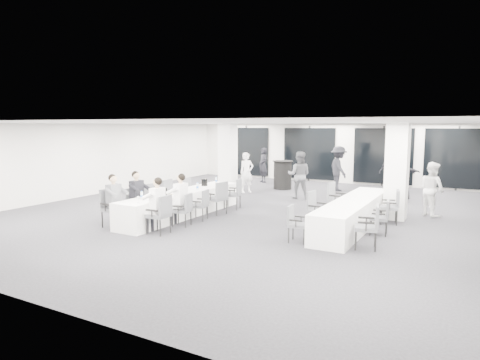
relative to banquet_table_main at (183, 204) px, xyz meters
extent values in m
cube|color=black|center=(1.48, 1.70, -0.39)|extent=(14.00, 16.00, 0.02)
cube|color=white|center=(1.48, 1.70, 2.43)|extent=(14.00, 16.00, 0.02)
cube|color=beige|center=(-5.53, 1.70, 1.02)|extent=(0.02, 16.00, 2.80)
cube|color=beige|center=(1.48, 9.71, 1.02)|extent=(14.00, 0.02, 2.80)
cube|color=beige|center=(1.48, -6.31, 1.02)|extent=(14.00, 0.02, 2.80)
cube|color=black|center=(1.48, 9.64, 0.98)|extent=(13.60, 0.06, 2.50)
cube|color=white|center=(-1.32, 4.90, 1.02)|extent=(0.60, 0.60, 2.80)
cube|color=white|center=(5.68, 2.70, 1.02)|extent=(0.60, 0.60, 2.80)
cube|color=white|center=(0.00, 0.00, 0.00)|extent=(0.90, 5.00, 0.75)
cube|color=white|center=(4.88, 1.06, 0.00)|extent=(0.90, 5.00, 0.75)
cylinder|color=black|center=(0.43, 6.55, 0.23)|extent=(0.77, 0.77, 1.21)
cylinder|color=black|center=(0.43, 6.55, 0.83)|extent=(0.88, 0.88, 0.02)
cube|color=#4E5155|center=(-0.75, -2.06, 0.11)|extent=(0.55, 0.57, 0.09)
cube|color=#4E5155|center=(-0.99, -2.04, 0.40)|extent=(0.11, 0.50, 0.50)
cylinder|color=black|center=(-0.94, -1.83, -0.15)|extent=(0.04, 0.04, 0.44)
cylinder|color=black|center=(-0.99, -2.26, -0.15)|extent=(0.04, 0.04, 0.44)
cylinder|color=black|center=(-0.51, -1.87, -0.15)|extent=(0.04, 0.04, 0.44)
cylinder|color=black|center=(-0.56, -2.30, -0.15)|extent=(0.04, 0.04, 0.44)
cube|color=black|center=(-0.72, -1.79, 0.29)|extent=(0.37, 0.08, 0.04)
cube|color=black|center=(-0.78, -2.33, 0.29)|extent=(0.37, 0.08, 0.04)
cube|color=#4E5155|center=(-0.75, -1.18, 0.06)|extent=(0.55, 0.56, 0.08)
cube|color=#4E5155|center=(-0.96, -1.13, 0.33)|extent=(0.17, 0.45, 0.45)
cylinder|color=black|center=(-0.89, -0.94, -0.17)|extent=(0.04, 0.04, 0.40)
cylinder|color=black|center=(-0.99, -1.32, -0.17)|extent=(0.04, 0.04, 0.40)
cylinder|color=black|center=(-0.51, -1.04, -0.17)|extent=(0.04, 0.04, 0.40)
cylinder|color=black|center=(-0.61, -1.42, -0.17)|extent=(0.04, 0.04, 0.40)
cube|color=black|center=(-0.69, -0.94, 0.23)|extent=(0.33, 0.12, 0.04)
cube|color=black|center=(-0.81, -1.42, 0.23)|extent=(0.33, 0.12, 0.04)
cube|color=#4E5155|center=(-0.75, -0.43, 0.08)|extent=(0.50, 0.52, 0.08)
cube|color=#4E5155|center=(-0.97, -0.41, 0.35)|extent=(0.09, 0.47, 0.46)
cylinder|color=black|center=(-0.94, -0.21, -0.17)|extent=(0.04, 0.04, 0.41)
cylinder|color=black|center=(-0.97, -0.62, -0.17)|extent=(0.04, 0.04, 0.41)
cylinder|color=black|center=(-0.53, -0.24, -0.17)|extent=(0.04, 0.04, 0.41)
cylinder|color=black|center=(-0.56, -0.64, -0.17)|extent=(0.04, 0.04, 0.41)
cube|color=black|center=(-0.73, -0.18, 0.25)|extent=(0.35, 0.06, 0.04)
cube|color=black|center=(-0.77, -0.68, 0.25)|extent=(0.35, 0.06, 0.04)
cube|color=#4E5155|center=(-0.75, 0.52, 0.09)|extent=(0.50, 0.52, 0.08)
cube|color=#4E5155|center=(-0.98, 0.51, 0.38)|extent=(0.08, 0.48, 0.48)
cylinder|color=black|center=(-0.97, 0.72, -0.16)|extent=(0.04, 0.04, 0.43)
cylinder|color=black|center=(-0.95, 0.30, -0.16)|extent=(0.04, 0.04, 0.43)
cylinder|color=black|center=(-0.55, 0.74, -0.16)|extent=(0.04, 0.04, 0.43)
cylinder|color=black|center=(-0.53, 0.32, -0.16)|extent=(0.04, 0.04, 0.43)
cube|color=black|center=(-0.76, 0.78, 0.27)|extent=(0.36, 0.06, 0.04)
cube|color=black|center=(-0.74, 0.26, 0.27)|extent=(0.36, 0.06, 0.04)
cube|color=#4E5155|center=(-0.75, 1.46, 0.06)|extent=(0.51, 0.52, 0.08)
cube|color=#4E5155|center=(-0.96, 1.48, 0.33)|extent=(0.12, 0.45, 0.45)
cylinder|color=black|center=(-0.92, 1.68, -0.17)|extent=(0.04, 0.04, 0.40)
cylinder|color=black|center=(-0.97, 1.29, -0.17)|extent=(0.04, 0.04, 0.40)
cylinder|color=black|center=(-0.53, 1.62, -0.17)|extent=(0.04, 0.04, 0.40)
cylinder|color=black|center=(-0.58, 1.24, -0.17)|extent=(0.04, 0.04, 0.40)
cube|color=black|center=(-0.72, 1.70, 0.23)|extent=(0.33, 0.08, 0.04)
cube|color=black|center=(-0.78, 1.21, 0.23)|extent=(0.33, 0.08, 0.04)
cube|color=#4E5155|center=(0.75, -2.02, 0.10)|extent=(0.50, 0.52, 0.08)
cube|color=#4E5155|center=(0.98, -2.01, 0.38)|extent=(0.08, 0.48, 0.48)
cylinder|color=black|center=(0.97, -2.22, -0.16)|extent=(0.04, 0.04, 0.43)
cylinder|color=black|center=(0.95, -1.81, -0.16)|extent=(0.04, 0.04, 0.43)
cylinder|color=black|center=(0.55, -2.24, -0.16)|extent=(0.04, 0.04, 0.43)
cylinder|color=black|center=(0.53, -1.82, -0.16)|extent=(0.04, 0.04, 0.43)
cube|color=black|center=(0.76, -2.28, 0.27)|extent=(0.36, 0.05, 0.04)
cube|color=black|center=(0.74, -1.76, 0.27)|extent=(0.36, 0.05, 0.04)
cube|color=#4E5155|center=(0.75, -1.05, 0.05)|extent=(0.52, 0.54, 0.08)
cube|color=#4E5155|center=(0.95, -1.01, 0.30)|extent=(0.15, 0.43, 0.43)
cylinder|color=black|center=(0.97, -1.20, -0.18)|extent=(0.03, 0.03, 0.39)
cylinder|color=black|center=(0.89, -0.83, -0.18)|extent=(0.03, 0.03, 0.39)
cylinder|color=black|center=(0.61, -1.28, -0.18)|extent=(0.03, 0.03, 0.39)
cylinder|color=black|center=(0.53, -0.91, -0.18)|extent=(0.03, 0.03, 0.39)
cube|color=black|center=(0.80, -1.28, 0.21)|extent=(0.32, 0.11, 0.04)
cube|color=black|center=(0.70, -0.82, 0.21)|extent=(0.32, 0.11, 0.04)
cube|color=#4E5155|center=(0.75, -0.22, 0.04)|extent=(0.51, 0.52, 0.07)
cube|color=#4E5155|center=(0.95, -0.18, 0.29)|extent=(0.14, 0.43, 0.43)
cylinder|color=black|center=(0.97, -0.37, -0.18)|extent=(0.03, 0.03, 0.38)
cylinder|color=black|center=(0.89, 0.00, -0.18)|extent=(0.03, 0.03, 0.38)
cylinder|color=black|center=(0.61, -0.44, -0.18)|extent=(0.03, 0.03, 0.38)
cylinder|color=black|center=(0.53, -0.08, -0.18)|extent=(0.03, 0.03, 0.38)
cube|color=black|center=(0.80, -0.45, 0.20)|extent=(0.32, 0.10, 0.04)
cube|color=black|center=(0.70, 0.01, 0.20)|extent=(0.32, 0.10, 0.04)
cube|color=#4E5155|center=(0.75, 0.73, 0.11)|extent=(0.60, 0.61, 0.09)
cube|color=#4E5155|center=(0.98, 0.67, 0.39)|extent=(0.18, 0.49, 0.49)
cylinder|color=black|center=(0.91, 0.47, -0.16)|extent=(0.04, 0.04, 0.44)
cylinder|color=black|center=(1.01, 0.89, -0.16)|extent=(0.04, 0.04, 0.44)
cylinder|color=black|center=(0.49, 0.57, -0.16)|extent=(0.04, 0.04, 0.44)
cylinder|color=black|center=(0.59, 0.98, -0.16)|extent=(0.04, 0.04, 0.44)
cube|color=black|center=(0.69, 0.47, 0.29)|extent=(0.36, 0.13, 0.04)
cube|color=black|center=(0.81, 0.99, 0.29)|extent=(0.36, 0.13, 0.04)
cube|color=#4E5155|center=(0.75, 1.68, 0.10)|extent=(0.59, 0.61, 0.08)
cube|color=#4E5155|center=(0.97, 1.74, 0.38)|extent=(0.18, 0.48, 0.48)
cylinder|color=black|center=(1.00, 1.53, -0.16)|extent=(0.04, 0.04, 0.43)
cylinder|color=black|center=(0.90, 1.94, -0.16)|extent=(0.04, 0.04, 0.43)
cylinder|color=black|center=(0.60, 1.43, -0.16)|extent=(0.04, 0.04, 0.43)
cylinder|color=black|center=(0.50, 1.84, -0.16)|extent=(0.04, 0.04, 0.43)
cube|color=black|center=(0.81, 1.43, 0.27)|extent=(0.36, 0.13, 0.04)
cube|color=black|center=(0.69, 1.94, 0.27)|extent=(0.36, 0.13, 0.04)
cube|color=#4E5155|center=(4.13, -1.05, 0.03)|extent=(0.46, 0.48, 0.07)
cube|color=#4E5155|center=(3.93, -1.07, 0.28)|extent=(0.10, 0.42, 0.42)
cylinder|color=black|center=(3.93, -0.88, -0.19)|extent=(0.03, 0.03, 0.37)
cylinder|color=black|center=(3.96, -1.25, -0.19)|extent=(0.03, 0.03, 0.37)
cylinder|color=black|center=(4.29, -0.85, -0.19)|extent=(0.03, 0.03, 0.37)
cylinder|color=black|center=(4.33, -1.21, -0.19)|extent=(0.03, 0.03, 0.37)
cube|color=black|center=(4.10, -0.82, 0.19)|extent=(0.31, 0.07, 0.04)
cube|color=black|center=(4.15, -1.27, 0.19)|extent=(0.31, 0.07, 0.04)
cube|color=#4E5155|center=(4.13, 0.43, 0.10)|extent=(0.53, 0.55, 0.08)
cube|color=#4E5155|center=(3.90, 0.45, 0.38)|extent=(0.11, 0.49, 0.48)
cylinder|color=black|center=(3.94, 0.66, -0.16)|extent=(0.04, 0.04, 0.43)
cylinder|color=black|center=(3.90, 0.24, -0.16)|extent=(0.04, 0.04, 0.43)
cylinder|color=black|center=(4.36, 0.61, -0.16)|extent=(0.04, 0.04, 0.43)
cylinder|color=black|center=(4.31, 0.20, -0.16)|extent=(0.04, 0.04, 0.43)
cube|color=black|center=(4.15, 0.69, 0.27)|extent=(0.36, 0.08, 0.04)
cube|color=black|center=(4.10, 0.17, 0.27)|extent=(0.36, 0.08, 0.04)
cube|color=#4E5155|center=(4.13, 2.20, 0.11)|extent=(0.54, 0.56, 0.09)
cube|color=#4E5155|center=(3.89, 2.22, 0.40)|extent=(0.11, 0.50, 0.49)
cylinder|color=black|center=(3.93, 2.44, -0.16)|extent=(0.04, 0.04, 0.44)
cylinder|color=black|center=(3.90, 2.01, -0.16)|extent=(0.04, 0.04, 0.44)
cylinder|color=black|center=(4.36, 2.40, -0.16)|extent=(0.04, 0.04, 0.44)
cylinder|color=black|center=(4.32, 1.97, -0.16)|extent=(0.04, 0.04, 0.44)
cube|color=black|center=(4.15, 2.47, 0.29)|extent=(0.37, 0.07, 0.04)
cube|color=black|center=(4.10, 1.94, 0.29)|extent=(0.37, 0.07, 0.04)
cube|color=#4E5155|center=(5.63, -0.82, 0.09)|extent=(0.57, 0.59, 0.08)
cube|color=#4E5155|center=(5.85, -0.77, 0.37)|extent=(0.16, 0.48, 0.48)
cylinder|color=black|center=(5.88, -0.98, -0.16)|extent=(0.04, 0.04, 0.43)
cylinder|color=black|center=(5.79, -0.57, -0.16)|extent=(0.04, 0.04, 0.43)
cylinder|color=black|center=(5.47, -1.07, -0.16)|extent=(0.04, 0.04, 0.43)
cylinder|color=black|center=(5.38, -0.66, -0.16)|extent=(0.04, 0.04, 0.43)
cube|color=black|center=(5.68, -1.07, 0.27)|extent=(0.35, 0.12, 0.04)
cube|color=black|center=(5.57, -0.56, 0.27)|extent=(0.35, 0.12, 0.04)
cube|color=#4E5155|center=(5.63, 0.58, 0.04)|extent=(0.48, 0.50, 0.07)
cube|color=#4E5155|center=(5.83, 0.61, 0.29)|extent=(0.11, 0.43, 0.43)
cylinder|color=black|center=(5.84, 0.42, -0.19)|extent=(0.03, 0.03, 0.38)
cylinder|color=black|center=(5.79, 0.79, -0.19)|extent=(0.03, 0.03, 0.38)
cylinder|color=black|center=(5.47, 0.37, -0.19)|extent=(0.03, 0.03, 0.38)
cylinder|color=black|center=(5.42, 0.74, -0.19)|extent=(0.03, 0.03, 0.38)
cube|color=black|center=(5.66, 0.35, 0.20)|extent=(0.32, 0.08, 0.04)
cube|color=black|center=(5.60, 0.81, 0.20)|extent=(0.32, 0.08, 0.04)
cube|color=#4E5155|center=(5.63, 1.95, 0.08)|extent=(0.56, 0.58, 0.08)
cube|color=#4E5155|center=(5.84, 2.00, 0.35)|extent=(0.16, 0.47, 0.46)
cylinder|color=black|center=(5.87, 1.80, -0.17)|extent=(0.04, 0.04, 0.41)
cylinder|color=black|center=(5.78, 2.19, -0.17)|extent=(0.04, 0.04, 0.41)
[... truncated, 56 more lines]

